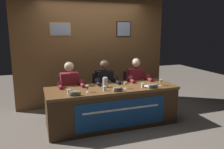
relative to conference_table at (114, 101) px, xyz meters
name	(u,v)px	position (x,y,z in m)	size (l,w,h in m)	color
ground_plane	(112,123)	(0.00, 0.11, -0.51)	(12.00, 12.00, 0.00)	#70665B
wall_back_panelled	(93,52)	(0.00, 1.50, 0.80)	(3.73, 0.14, 2.60)	brown
conference_table	(114,101)	(0.00, 0.00, 0.00)	(2.53, 0.87, 0.75)	brown
chair_left	(69,97)	(-0.74, 0.73, -0.07)	(0.44, 0.44, 0.90)	black
panelist_left	(70,87)	(-0.74, 0.53, 0.21)	(0.51, 0.48, 1.23)	black
nameplate_left	(75,93)	(-0.78, -0.22, 0.29)	(0.19, 0.06, 0.08)	white
juice_glass_left	(87,87)	(-0.54, -0.08, 0.33)	(0.06, 0.06, 0.12)	white
water_cup_left	(69,92)	(-0.87, -0.10, 0.29)	(0.06, 0.06, 0.08)	silver
chair_center	(103,94)	(0.00, 0.73, -0.07)	(0.44, 0.44, 0.90)	black
panelist_center	(105,84)	(0.00, 0.53, 0.21)	(0.51, 0.48, 1.23)	black
nameplate_center	(118,89)	(0.00, -0.21, 0.29)	(0.18, 0.06, 0.08)	white
juice_glass_center	(125,84)	(0.20, -0.07, 0.33)	(0.06, 0.06, 0.12)	white
water_cup_center	(105,89)	(-0.22, -0.09, 0.29)	(0.06, 0.06, 0.08)	silver
chair_right	(133,91)	(0.74, 0.73, -0.07)	(0.44, 0.44, 0.90)	black
panelist_right	(137,81)	(0.74, 0.53, 0.21)	(0.51, 0.48, 1.23)	black
nameplate_right	(153,86)	(0.71, -0.23, 0.29)	(0.20, 0.06, 0.08)	white
juice_glass_right	(161,81)	(0.96, -0.09, 0.33)	(0.06, 0.06, 0.12)	white
water_cup_right	(143,86)	(0.55, -0.12, 0.29)	(0.06, 0.06, 0.08)	silver
water_pitcher_central	(105,82)	(-0.12, 0.15, 0.34)	(0.15, 0.10, 0.21)	silver
document_stack_right	(149,86)	(0.70, -0.09, 0.25)	(0.22, 0.17, 0.01)	white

